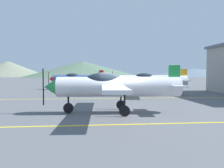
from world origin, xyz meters
The scene contains 9 objects.
ground_plane centered at (0.00, 0.00, 0.00)m, with size 400.00×400.00×0.00m, color #54565B.
apron_line_near centered at (0.00, -3.27, 0.01)m, with size 80.00×0.16×0.01m, color yellow.
apron_line_far centered at (0.00, 7.23, 0.01)m, with size 80.00×0.16×0.01m, color yellow.
airplane_near centered at (-0.41, -0.18, 1.56)m, with size 8.03×9.25×2.77m.
airplane_mid centered at (4.62, 10.46, 1.56)m, with size 8.09×9.26×2.77m.
airplane_far centered at (-3.72, 19.35, 1.56)m, with size 8.07×9.27×2.77m.
hill_left centered at (-62.25, 158.69, 5.77)m, with size 58.79×58.79×11.54m, color slate.
hill_centerleft centered at (-6.60, 135.99, 5.22)m, with size 77.66×77.66×10.44m, color #4C6651.
hill_centerright centered at (77.90, 151.87, 3.11)m, with size 77.64×77.64×6.22m, color slate.
Camera 1 is at (-1.76, -13.03, 2.28)m, focal length 35.87 mm.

